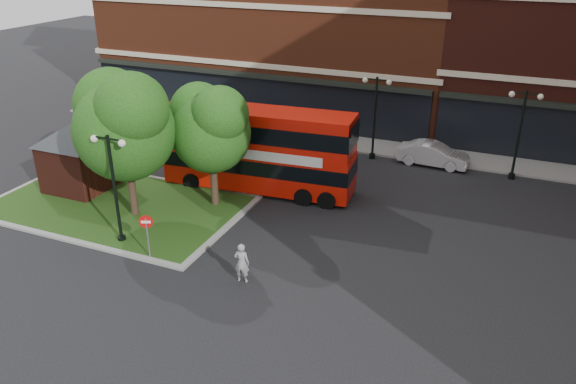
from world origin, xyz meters
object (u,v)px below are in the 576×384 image
at_px(woman, 242,263).
at_px(car_white, 433,154).
at_px(bus, 258,144).
at_px(car_silver, 242,129).

bearing_deg(woman, car_white, -115.54).
bearing_deg(bus, car_silver, 118.87).
bearing_deg(woman, car_silver, -71.17).
relative_size(bus, car_white, 2.48).
height_order(car_silver, car_white, car_silver).
relative_size(bus, car_silver, 2.47).
bearing_deg(car_white, bus, 134.02).
height_order(bus, car_white, bus).
distance_m(bus, woman, 8.99).
distance_m(woman, car_white, 15.99).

